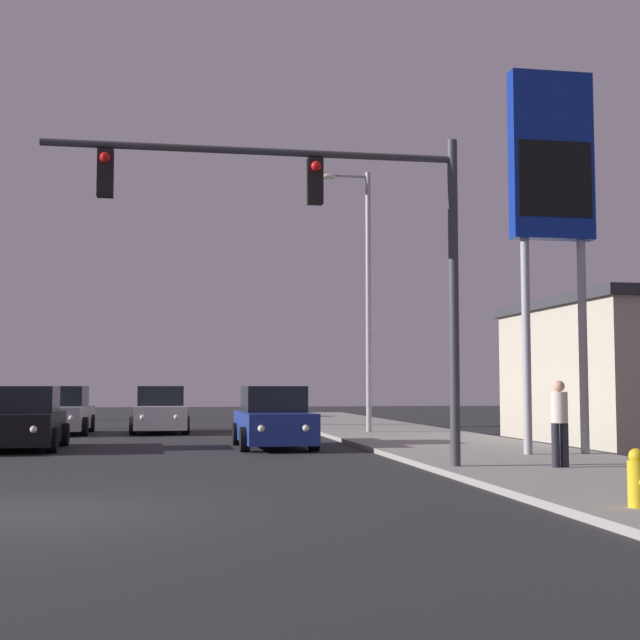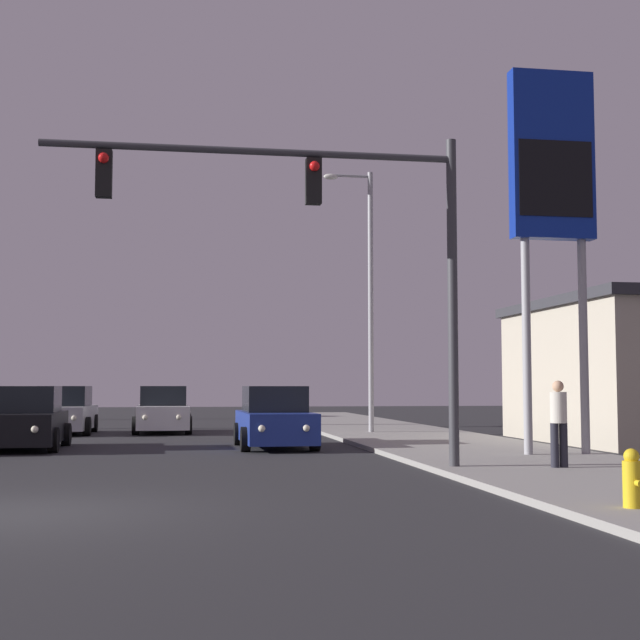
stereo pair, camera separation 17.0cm
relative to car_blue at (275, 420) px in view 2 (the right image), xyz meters
name	(u,v)px [view 2 (the right image)]	position (x,y,z in m)	size (l,w,h in m)	color
ground_plane	(16,514)	(-4.73, -11.92, -0.76)	(120.00, 120.00, 0.00)	#28282B
sidewalk_right	(465,449)	(4.77, -1.92, -0.70)	(5.00, 60.00, 0.12)	gray
car_blue	(275,420)	(0.00, 0.00, 0.00)	(2.04, 4.33, 1.68)	navy
car_black	(26,421)	(-6.62, 0.48, 0.00)	(2.04, 4.33, 1.68)	black
car_silver	(65,412)	(-6.55, 8.17, 0.00)	(2.04, 4.34, 1.68)	#B7B7BC
car_white	(163,412)	(-3.14, 8.41, 0.00)	(2.04, 4.33, 1.68)	silver
traffic_light_mast	(336,228)	(0.38, -7.39, 4.01)	(8.09, 0.36, 6.50)	#38383D
street_lamp	(367,286)	(3.79, 5.60, 4.36)	(1.74, 0.24, 9.00)	#99999E
gas_station_sign	(552,176)	(6.03, -4.80, 5.86)	(2.00, 0.42, 9.00)	#99999E
fire_hydrant	(632,479)	(3.17, -13.50, -0.27)	(0.24, 0.34, 0.76)	gold
pedestrian_on_sidewalk	(559,420)	(4.65, -7.97, 0.27)	(0.34, 0.32, 1.67)	#23232D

